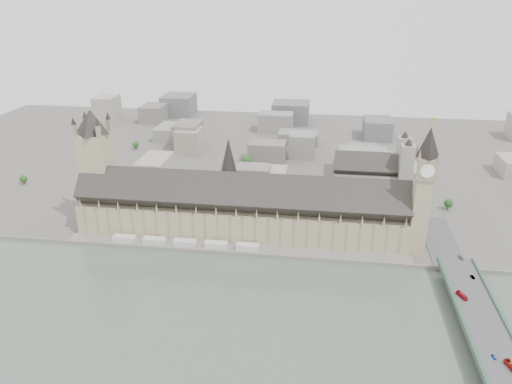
# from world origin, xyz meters

# --- Properties ---
(ground) EXTENTS (900.00, 900.00, 0.00)m
(ground) POSITION_xyz_m (0.00, 0.00, 0.00)
(ground) COLOR #595651
(ground) RESTS_ON ground
(embankment_wall) EXTENTS (600.00, 1.50, 3.00)m
(embankment_wall) POSITION_xyz_m (0.00, -15.00, 1.50)
(embankment_wall) COLOR slate
(embankment_wall) RESTS_ON ground
(river_terrace) EXTENTS (270.00, 15.00, 2.00)m
(river_terrace) POSITION_xyz_m (0.00, -7.50, 1.00)
(river_terrace) COLOR slate
(river_terrace) RESTS_ON ground
(terrace_tents) EXTENTS (118.00, 7.00, 4.00)m
(terrace_tents) POSITION_xyz_m (-40.00, -7.00, 4.00)
(terrace_tents) COLOR silver
(terrace_tents) RESTS_ON river_terrace
(palace_of_westminster) EXTENTS (265.00, 40.73, 55.44)m
(palace_of_westminster) POSITION_xyz_m (0.00, 19.70, 22.71)
(palace_of_westminster) COLOR tan
(palace_of_westminster) RESTS_ON ground
(elizabeth_tower) EXTENTS (17.00, 17.00, 107.50)m
(elizabeth_tower) POSITION_xyz_m (138.00, 8.00, 58.09)
(elizabeth_tower) COLOR tan
(elizabeth_tower) RESTS_ON ground
(victoria_tower) EXTENTS (30.00, 30.00, 100.00)m
(victoria_tower) POSITION_xyz_m (-122.00, 26.00, 55.20)
(victoria_tower) COLOR tan
(victoria_tower) RESTS_ON ground
(central_tower) EXTENTS (13.00, 13.00, 48.00)m
(central_tower) POSITION_xyz_m (-10.00, 26.00, 57.92)
(central_tower) COLOR gray
(central_tower) RESTS_ON ground
(westminster_bridge) EXTENTS (25.00, 325.00, 10.25)m
(westminster_bridge) POSITION_xyz_m (162.00, -87.50, 5.12)
(westminster_bridge) COLOR #474749
(westminster_bridge) RESTS_ON ground
(bridge_parapets) EXTENTS (25.00, 235.00, 1.15)m
(bridge_parapets) POSITION_xyz_m (162.00, -132.00, 10.82)
(bridge_parapets) COLOR #2F573B
(bridge_parapets) RESTS_ON westminster_bridge
(westminster_abbey) EXTENTS (68.00, 36.00, 64.00)m
(westminster_abbey) POSITION_xyz_m (110.92, 95.00, 25.08)
(westminster_abbey) COLOR gray
(westminster_abbey) RESTS_ON ground
(city_skyline_inland) EXTENTS (720.00, 360.00, 38.00)m
(city_skyline_inland) POSITION_xyz_m (0.00, 245.00, 19.00)
(city_skyline_inland) COLOR gray
(city_skyline_inland) RESTS_ON ground
(park_trees) EXTENTS (110.00, 30.00, 15.00)m
(park_trees) POSITION_xyz_m (-10.00, 60.00, 7.50)
(park_trees) COLOR #234A1A
(park_trees) RESTS_ON ground
(red_bus_north) EXTENTS (5.57, 9.62, 2.64)m
(red_bus_north) POSITION_xyz_m (155.29, -64.23, 11.57)
(red_bus_north) COLOR #B21423
(red_bus_north) RESTS_ON westminster_bridge
(red_bus_south) EXTENTS (5.79, 10.95, 2.98)m
(red_bus_south) POSITION_xyz_m (165.53, -127.09, 11.74)
(red_bus_south) COLOR red
(red_bus_south) RESTS_ON westminster_bridge
(car_blue) EXTENTS (1.98, 3.90, 1.27)m
(car_blue) POSITION_xyz_m (158.92, -119.51, 10.89)
(car_blue) COLOR #164E93
(car_blue) RESTS_ON westminster_bridge
(car_silver) EXTENTS (2.64, 4.47, 1.39)m
(car_silver) POSITION_xyz_m (167.77, -39.92, 10.95)
(car_silver) COLOR gray
(car_silver) RESTS_ON westminster_bridge
(car_approach) EXTENTS (4.09, 5.95, 1.60)m
(car_approach) POSITION_xyz_m (165.95, -14.32, 11.05)
(car_approach) COLOR gray
(car_approach) RESTS_ON westminster_bridge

